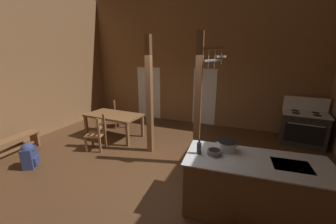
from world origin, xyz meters
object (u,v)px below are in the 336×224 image
Objects in this scene: stove_range at (303,128)px; ladderback_chair_near_window at (119,115)px; dining_table at (114,117)px; backpack at (29,155)px; bottle_tall_on_counter at (199,148)px; stockpot_on_counter at (227,146)px; mixing_bowl_on_counter at (214,152)px; ladderback_chair_by_post at (97,134)px; bench_along_left_wall at (14,143)px; kitchen_island at (253,187)px.

stove_range is 5.83m from ladderback_chair_near_window.
dining_table is (-5.37, -1.61, 0.17)m from stove_range.
stove_range is at bearing 7.45° from ladderback_chair_near_window.
bottle_tall_on_counter is (3.84, 0.32, 0.72)m from backpack.
stove_range reaches higher than ladderback_chair_near_window.
ladderback_chair_near_window is (-5.79, -0.76, -0.03)m from stove_range.
stockpot_on_counter reaches higher than ladderback_chair_near_window.
mixing_bowl_on_counter is (3.81, -2.73, 0.53)m from ladderback_chair_near_window.
bench_along_left_wall is at bearing -150.81° from ladderback_chair_by_post.
kitchen_island is 1.05m from bottle_tall_on_counter.
stockpot_on_counter is (4.25, 0.61, 0.71)m from backpack.
dining_table is at bearing 148.47° from bottle_tall_on_counter.
bottle_tall_on_counter is (3.15, -1.93, 0.39)m from dining_table.
stockpot_on_counter is at bearing 53.73° from mixing_bowl_on_counter.
dining_table is 3.72m from bottle_tall_on_counter.
kitchen_island is 0.82m from mixing_bowl_on_counter.
ladderback_chair_near_window is at bearing 144.35° from mixing_bowl_on_counter.
dining_table is at bearing 155.25° from stockpot_on_counter.
bottle_tall_on_counter reaches higher than kitchen_island.
ladderback_chair_by_post reaches higher than backpack.
mixing_bowl_on_counter reaches higher than kitchen_island.
mixing_bowl_on_counter is (5.10, 0.07, 0.68)m from bench_along_left_wall.
ladderback_chair_near_window is at bearing 147.87° from stockpot_on_counter.
kitchen_island is 5.19m from ladderback_chair_near_window.
ladderback_chair_by_post reaches higher than dining_table.
stove_range is (1.33, 3.44, 0.01)m from kitchen_island.
stockpot_on_counter reaches higher than ladderback_chair_by_post.
stove_range is 5.80× the size of mixing_bowl_on_counter.
stove_range is 5.61m from dining_table.
stove_range is at bearing 58.05° from bottle_tall_on_counter.
backpack is (-0.26, -3.11, -0.14)m from ladderback_chair_near_window.
ladderback_chair_near_window is 3.13m from backpack.
kitchen_island is 4.43m from dining_table.
backpack is 4.15m from mixing_bowl_on_counter.
stockpot_on_counter is (3.98, -2.50, 0.57)m from ladderback_chair_near_window.
stove_range is 1.39× the size of ladderback_chair_by_post.
dining_table is 2.38m from backpack.
backpack is (-0.81, -1.33, -0.14)m from ladderback_chair_by_post.
bottle_tall_on_counter is at bearing 4.77° from backpack.
mixing_bowl_on_counter is 0.90× the size of bottle_tall_on_counter.
bench_along_left_wall is at bearing -176.67° from stockpot_on_counter.
ladderback_chair_near_window is 0.75× the size of bench_along_left_wall.
dining_table is 6.94× the size of bottle_tall_on_counter.
mixing_bowl_on_counter reaches higher than dining_table.
backpack is 3.92m from bottle_tall_on_counter.
stove_range is 3.53× the size of stockpot_on_counter.
stockpot_on_counter is 1.65× the size of mixing_bowl_on_counter.
dining_table is 0.96m from ladderback_chair_by_post.
stockpot_on_counter reaches higher than kitchen_island.
bottle_tall_on_counter is (3.57, -2.79, 0.59)m from ladderback_chair_near_window.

